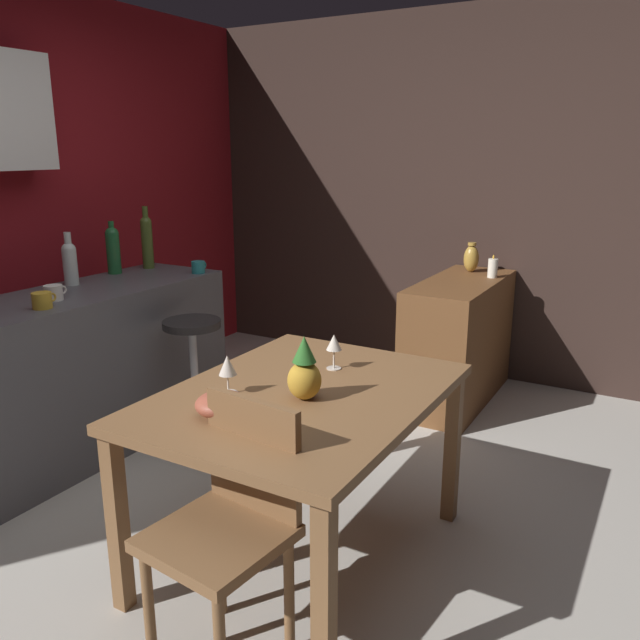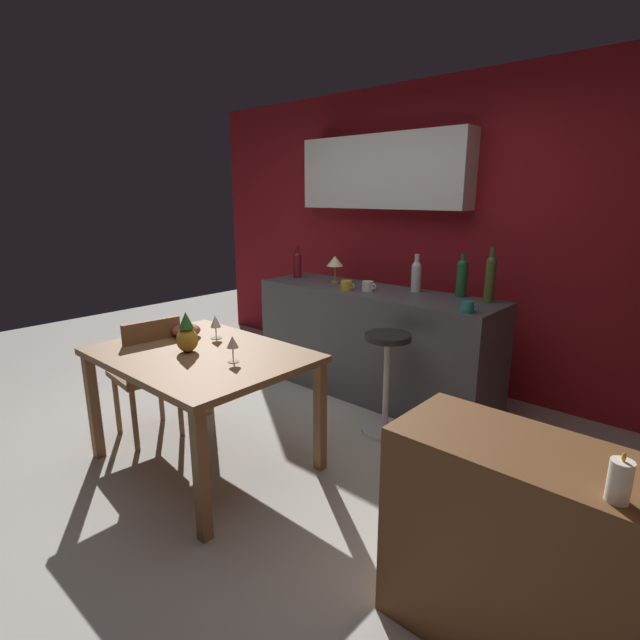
{
  "view_description": "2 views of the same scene",
  "coord_description": "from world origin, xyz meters",
  "px_view_note": "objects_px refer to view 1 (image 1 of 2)",
  "views": [
    {
      "loc": [
        -2.05,
        -1.45,
        1.65
      ],
      "look_at": [
        0.69,
        0.12,
        0.8
      ],
      "focal_mm": 35.87,
      "sensor_mm": 36.0,
      "label": 1
    },
    {
      "loc": [
        2.3,
        -1.81,
        1.66
      ],
      "look_at": [
        0.44,
        0.27,
        0.93
      ],
      "focal_mm": 27.06,
      "sensor_mm": 36.0,
      "label": 2
    }
  ],
  "objects_px": {
    "fruit_bowl": "(221,404)",
    "pillar_candle_tall": "(493,268)",
    "dining_table": "(303,411)",
    "wine_glass_right": "(227,367)",
    "cup_mustard": "(42,300)",
    "wine_glass_left": "(334,344)",
    "wine_bottle_green": "(113,248)",
    "wine_bottle_olive": "(147,239)",
    "cup_white": "(54,293)",
    "vase_brass": "(471,258)",
    "chair_near_window": "(231,520)",
    "bar_stool": "(195,379)",
    "cup_teal": "(198,267)",
    "sideboard_cabinet": "(458,341)",
    "wine_bottle_clear": "(70,261)",
    "pineapple_centerpiece": "(304,373)"
  },
  "relations": [
    {
      "from": "pillar_candle_tall",
      "to": "vase_brass",
      "type": "bearing_deg",
      "value": 55.68
    },
    {
      "from": "bar_stool",
      "to": "wine_glass_right",
      "type": "bearing_deg",
      "value": -132.18
    },
    {
      "from": "wine_glass_right",
      "to": "fruit_bowl",
      "type": "relative_size",
      "value": 0.83
    },
    {
      "from": "chair_near_window",
      "to": "vase_brass",
      "type": "bearing_deg",
      "value": 2.21
    },
    {
      "from": "wine_bottle_clear",
      "to": "vase_brass",
      "type": "bearing_deg",
      "value": -41.87
    },
    {
      "from": "cup_teal",
      "to": "bar_stool",
      "type": "bearing_deg",
      "value": -145.0
    },
    {
      "from": "wine_glass_right",
      "to": "wine_bottle_green",
      "type": "relative_size",
      "value": 0.47
    },
    {
      "from": "wine_bottle_olive",
      "to": "wine_bottle_clear",
      "type": "bearing_deg",
      "value": 179.88
    },
    {
      "from": "wine_bottle_olive",
      "to": "cup_white",
      "type": "bearing_deg",
      "value": -165.68
    },
    {
      "from": "sideboard_cabinet",
      "to": "bar_stool",
      "type": "bearing_deg",
      "value": 142.27
    },
    {
      "from": "dining_table",
      "to": "wine_glass_right",
      "type": "height_order",
      "value": "wine_glass_right"
    },
    {
      "from": "cup_white",
      "to": "sideboard_cabinet",
      "type": "bearing_deg",
      "value": -38.86
    },
    {
      "from": "bar_stool",
      "to": "wine_glass_left",
      "type": "relative_size",
      "value": 4.81
    },
    {
      "from": "dining_table",
      "to": "wine_bottle_green",
      "type": "height_order",
      "value": "wine_bottle_green"
    },
    {
      "from": "fruit_bowl",
      "to": "pillar_candle_tall",
      "type": "bearing_deg",
      "value": -5.83
    },
    {
      "from": "wine_bottle_green",
      "to": "vase_brass",
      "type": "height_order",
      "value": "wine_bottle_green"
    },
    {
      "from": "wine_glass_left",
      "to": "cup_white",
      "type": "height_order",
      "value": "cup_white"
    },
    {
      "from": "fruit_bowl",
      "to": "wine_bottle_olive",
      "type": "bearing_deg",
      "value": 50.8
    },
    {
      "from": "cup_mustard",
      "to": "wine_glass_left",
      "type": "bearing_deg",
      "value": -76.94
    },
    {
      "from": "cup_teal",
      "to": "dining_table",
      "type": "bearing_deg",
      "value": -126.73
    },
    {
      "from": "pineapple_centerpiece",
      "to": "wine_glass_left",
      "type": "bearing_deg",
      "value": 10.63
    },
    {
      "from": "cup_teal",
      "to": "pillar_candle_tall",
      "type": "xyz_separation_m",
      "value": [
        1.17,
        -1.52,
        -0.05
      ]
    },
    {
      "from": "wine_glass_right",
      "to": "wine_bottle_clear",
      "type": "bearing_deg",
      "value": 69.9
    },
    {
      "from": "dining_table",
      "to": "cup_mustard",
      "type": "relative_size",
      "value": 9.89
    },
    {
      "from": "sideboard_cabinet",
      "to": "wine_bottle_olive",
      "type": "relative_size",
      "value": 2.77
    },
    {
      "from": "wine_bottle_clear",
      "to": "bar_stool",
      "type": "bearing_deg",
      "value": -73.11
    },
    {
      "from": "sideboard_cabinet",
      "to": "wine_bottle_green",
      "type": "distance_m",
      "value": 2.29
    },
    {
      "from": "chair_near_window",
      "to": "bar_stool",
      "type": "height_order",
      "value": "chair_near_window"
    },
    {
      "from": "wine_glass_left",
      "to": "fruit_bowl",
      "type": "relative_size",
      "value": 0.83
    },
    {
      "from": "pillar_candle_tall",
      "to": "pineapple_centerpiece",
      "type": "bearing_deg",
      "value": 177.81
    },
    {
      "from": "wine_glass_left",
      "to": "pillar_candle_tall",
      "type": "bearing_deg",
      "value": -4.55
    },
    {
      "from": "cup_teal",
      "to": "wine_bottle_olive",
      "type": "bearing_deg",
      "value": 93.89
    },
    {
      "from": "vase_brass",
      "to": "fruit_bowl",
      "type": "bearing_deg",
      "value": 178.41
    },
    {
      "from": "wine_bottle_olive",
      "to": "cup_white",
      "type": "xyz_separation_m",
      "value": [
        -0.91,
        -0.23,
        -0.15
      ]
    },
    {
      "from": "wine_glass_left",
      "to": "fruit_bowl",
      "type": "xyz_separation_m",
      "value": [
        -0.63,
        0.11,
        -0.07
      ]
    },
    {
      "from": "dining_table",
      "to": "wine_bottle_olive",
      "type": "height_order",
      "value": "wine_bottle_olive"
    },
    {
      "from": "dining_table",
      "to": "chair_near_window",
      "type": "bearing_deg",
      "value": -174.01
    },
    {
      "from": "dining_table",
      "to": "wine_glass_left",
      "type": "bearing_deg",
      "value": 4.06
    },
    {
      "from": "pineapple_centerpiece",
      "to": "wine_bottle_green",
      "type": "relative_size",
      "value": 0.76
    },
    {
      "from": "vase_brass",
      "to": "wine_glass_left",
      "type": "bearing_deg",
      "value": -179.07
    },
    {
      "from": "bar_stool",
      "to": "wine_bottle_olive",
      "type": "relative_size",
      "value": 1.85
    },
    {
      "from": "cup_white",
      "to": "pineapple_centerpiece",
      "type": "bearing_deg",
      "value": -95.79
    },
    {
      "from": "bar_stool",
      "to": "wine_bottle_green",
      "type": "distance_m",
      "value": 1.01
    },
    {
      "from": "wine_bottle_green",
      "to": "wine_glass_left",
      "type": "bearing_deg",
      "value": -104.82
    },
    {
      "from": "wine_bottle_clear",
      "to": "pillar_candle_tall",
      "type": "relative_size",
      "value": 1.98
    },
    {
      "from": "wine_bottle_olive",
      "to": "dining_table",
      "type": "bearing_deg",
      "value": -119.52
    },
    {
      "from": "cup_mustard",
      "to": "cup_teal",
      "type": "distance_m",
      "value": 1.08
    },
    {
      "from": "cup_white",
      "to": "pillar_candle_tall",
      "type": "distance_m",
      "value": 2.69
    },
    {
      "from": "pineapple_centerpiece",
      "to": "cup_teal",
      "type": "height_order",
      "value": "pineapple_centerpiece"
    },
    {
      "from": "wine_glass_right",
      "to": "pineapple_centerpiece",
      "type": "relative_size",
      "value": 0.62
    }
  ]
}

